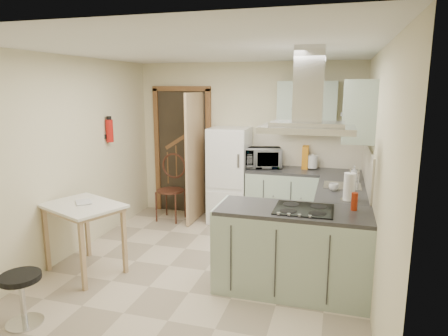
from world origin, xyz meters
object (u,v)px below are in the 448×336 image
(microwave, at_px, (263,158))
(extractor_hood, at_px, (307,129))
(peninsula, at_px, (292,250))
(fridge, at_px, (230,175))
(drop_leaf_table, at_px, (85,238))
(stool, at_px, (22,299))
(bentwood_chair, at_px, (170,191))

(microwave, bearing_deg, extractor_hood, -84.54)
(peninsula, bearing_deg, microwave, 109.32)
(peninsula, xyz_separation_m, microwave, (-0.70, 2.01, 0.60))
(peninsula, bearing_deg, fridge, 121.74)
(drop_leaf_table, distance_m, stool, 1.08)
(extractor_hood, distance_m, microwave, 2.26)
(extractor_hood, bearing_deg, drop_leaf_table, -174.79)
(fridge, xyz_separation_m, extractor_hood, (1.32, -1.98, 0.97))
(peninsula, height_order, stool, peninsula)
(bentwood_chair, xyz_separation_m, stool, (-0.11, -3.06, -0.24))
(fridge, relative_size, extractor_hood, 1.67)
(drop_leaf_table, relative_size, bentwood_chair, 0.90)
(extractor_hood, relative_size, bentwood_chair, 0.93)
(drop_leaf_table, relative_size, stool, 1.80)
(peninsula, xyz_separation_m, drop_leaf_table, (-2.35, -0.22, -0.04))
(peninsula, bearing_deg, extractor_hood, 0.00)
(peninsula, height_order, extractor_hood, extractor_hood)
(fridge, height_order, stool, fridge)
(peninsula, height_order, drop_leaf_table, peninsula)
(drop_leaf_table, xyz_separation_m, stool, (0.08, -1.07, -0.17))
(stool, xyz_separation_m, microwave, (1.56, 3.30, 0.81))
(peninsula, relative_size, bentwood_chair, 1.60)
(extractor_hood, distance_m, bentwood_chair, 3.12)
(microwave, bearing_deg, stool, -131.71)
(fridge, xyz_separation_m, peninsula, (1.22, -1.98, -0.30))
(peninsula, relative_size, extractor_hood, 1.72)
(bentwood_chair, bearing_deg, microwave, 12.76)
(peninsula, distance_m, extractor_hood, 1.27)
(bentwood_chair, bearing_deg, peninsula, -35.95)
(bentwood_chair, height_order, stool, bentwood_chair)
(extractor_hood, distance_m, drop_leaf_table, 2.79)
(drop_leaf_table, height_order, stool, drop_leaf_table)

